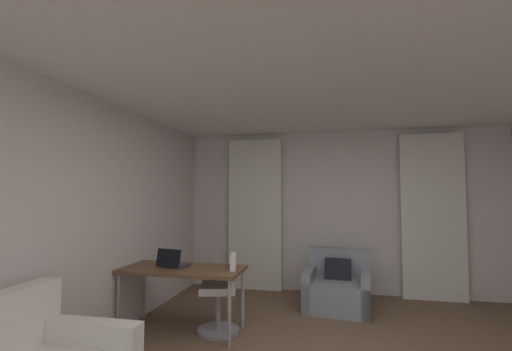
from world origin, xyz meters
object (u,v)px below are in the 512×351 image
desk (183,273)px  desk_chair (222,297)px  armchair (338,289)px  laptop (172,263)px

desk → desk_chair: (0.45, 0.08, -0.27)m
armchair → desk_chair: (-1.31, -1.12, 0.13)m
laptop → armchair: bearing=32.3°
armchair → desk: bearing=-145.6°
laptop → desk: bearing=-2.0°
armchair → desk: size_ratio=0.67×
armchair → laptop: bearing=-147.7°
desk → armchair: bearing=34.4°
desk → desk_chair: desk_chair is taller
desk → laptop: bearing=178.0°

